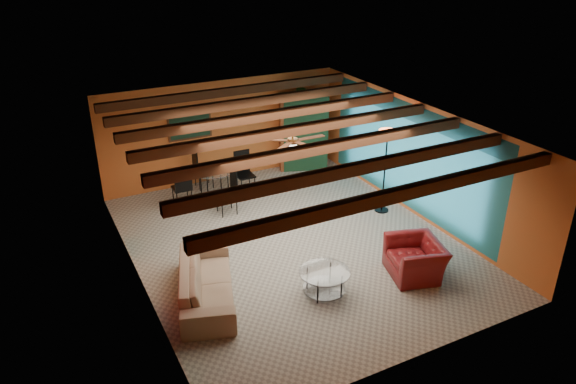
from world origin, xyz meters
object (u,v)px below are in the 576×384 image
sofa (206,282)px  coffee_table (324,282)px  floor_lamp (385,172)px  potted_plant (301,87)px  armchair (415,259)px  dining_table (214,179)px  vase (213,155)px  armoire (301,132)px

sofa → coffee_table: sofa is taller
floor_lamp → potted_plant: 3.59m
sofa → armchair: 4.04m
armchair → floor_lamp: (1.06, 2.52, 0.67)m
coffee_table → floor_lamp: floor_lamp is taller
dining_table → vase: (0.00, 0.00, 0.65)m
dining_table → vase: 0.65m
armoire → vase: armoire is taller
armchair → floor_lamp: 2.82m
potted_plant → sofa: bearing=-133.6°
armoire → vase: size_ratio=12.25×
potted_plant → armchair: bearing=-96.0°
sofa → vase: 4.23m
dining_table → potted_plant: (2.92, 0.87, 1.77)m
dining_table → vase: vase is taller
vase → floor_lamp: bearing=-35.9°
floor_lamp → potted_plant: bearing=97.7°
floor_lamp → vase: (-3.37, 2.44, 0.17)m
potted_plant → dining_table: bearing=-163.4°
sofa → floor_lamp: 5.18m
coffee_table → vase: bearing=95.0°
floor_lamp → armoire: bearing=97.7°
coffee_table → dining_table: dining_table is taller
coffee_table → floor_lamp: 3.80m
sofa → dining_table: 4.15m
dining_table → potted_plant: bearing=16.6°
coffee_table → floor_lamp: size_ratio=0.46×
armchair → dining_table: dining_table is taller
sofa → dining_table: bearing=-4.2°
dining_table → floor_lamp: bearing=-35.9°
sofa → coffee_table: (1.98, -0.86, -0.11)m
sofa → dining_table: dining_table is taller
potted_plant → coffee_table: bearing=-114.3°
armoire → sofa: bearing=-114.2°
armchair → coffee_table: (-1.90, 0.27, -0.11)m
floor_lamp → armchair: bearing=-112.9°
armchair → potted_plant: size_ratio=2.46×
floor_lamp → potted_plant: size_ratio=4.62×
armoire → armchair: bearing=-76.5°
dining_table → vase: bearing=0.0°
armoire → floor_lamp: bearing=-62.8°
armchair → coffee_table: bearing=-82.0°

